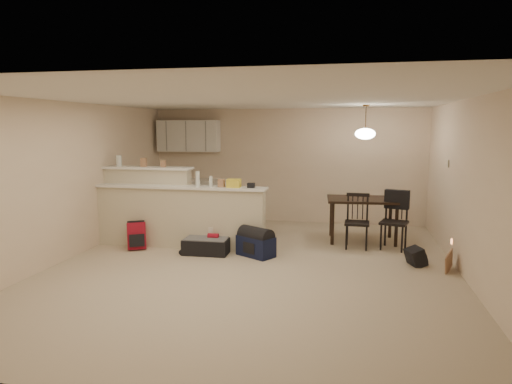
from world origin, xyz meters
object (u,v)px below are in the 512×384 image
(dining_table, at_px, (363,204))
(black_daypack, at_px, (416,257))
(dining_chair_near, at_px, (357,221))
(dining_chair_far, at_px, (394,221))
(pendant_lamp, at_px, (365,133))
(red_backpack, at_px, (136,236))
(suitcase, at_px, (207,246))
(navy_duffel, at_px, (256,246))

(dining_table, distance_m, black_daypack, 1.68)
(dining_chair_near, bearing_deg, dining_chair_far, 7.37)
(pendant_lamp, height_order, dining_chair_far, pendant_lamp)
(dining_table, xyz_separation_m, red_backpack, (-3.84, -1.37, -0.47))
(dining_table, height_order, suitcase, dining_table)
(suitcase, distance_m, red_backpack, 1.28)
(navy_duffel, bearing_deg, red_backpack, -148.94)
(dining_chair_near, xyz_separation_m, dining_chair_far, (0.62, 0.06, 0.02))
(suitcase, bearing_deg, dining_table, 26.48)
(suitcase, bearing_deg, navy_duffel, -1.51)
(dining_table, bearing_deg, dining_chair_far, -46.55)
(black_daypack, bearing_deg, navy_duffel, 70.30)
(dining_chair_far, relative_size, suitcase, 1.34)
(pendant_lamp, height_order, black_daypack, pendant_lamp)
(suitcase, xyz_separation_m, black_daypack, (3.34, 0.00, 0.01))
(black_daypack, bearing_deg, dining_chair_far, -3.89)
(dining_chair_near, distance_m, suitcase, 2.63)
(black_daypack, bearing_deg, dining_chair_near, 26.58)
(navy_duffel, bearing_deg, pendant_lamp, 69.58)
(suitcase, height_order, red_backpack, red_backpack)
(dining_chair_far, bearing_deg, dining_table, 153.72)
(dining_chair_far, bearing_deg, pendant_lamp, 153.72)
(dining_chair_far, height_order, black_daypack, dining_chair_far)
(dining_table, relative_size, black_daypack, 4.49)
(black_daypack, bearing_deg, red_backpack, 70.30)
(dining_chair_far, xyz_separation_m, navy_duffel, (-2.25, -0.90, -0.33))
(pendant_lamp, xyz_separation_m, red_backpack, (-3.84, -1.37, -1.76))
(dining_table, relative_size, dining_chair_far, 1.35)
(pendant_lamp, distance_m, suitcase, 3.46)
(suitcase, relative_size, navy_duffel, 1.22)
(dining_chair_far, xyz_separation_m, suitcase, (-3.09, -0.90, -0.37))
(suitcase, distance_m, navy_duffel, 0.84)
(suitcase, bearing_deg, pendant_lamp, 26.48)
(pendant_lamp, height_order, navy_duffel, pendant_lamp)
(dining_chair_near, distance_m, black_daypack, 1.26)
(dining_table, relative_size, navy_duffel, 2.21)
(pendant_lamp, distance_m, dining_chair_far, 1.65)
(dining_chair_near, distance_m, navy_duffel, 1.85)
(suitcase, relative_size, red_backpack, 1.61)
(pendant_lamp, xyz_separation_m, navy_duffel, (-1.73, -1.37, -1.82))
(dining_chair_far, bearing_deg, red_backpack, -152.30)
(red_backpack, distance_m, black_daypack, 4.62)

